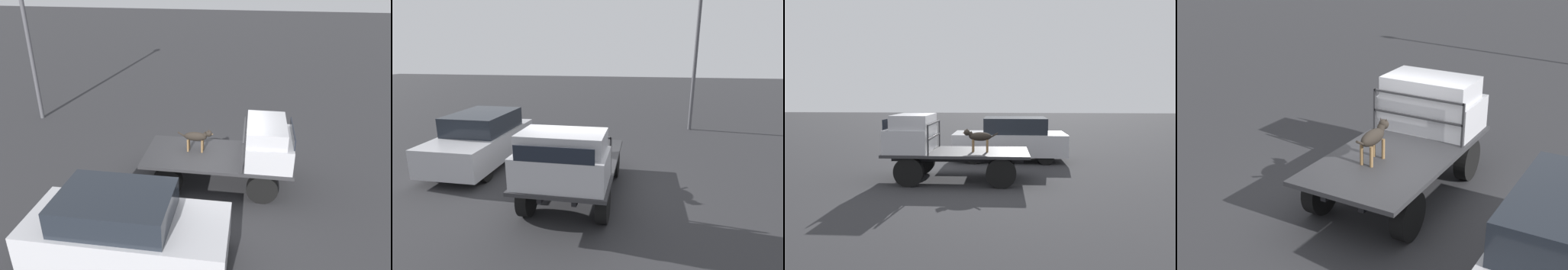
% 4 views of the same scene
% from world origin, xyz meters
% --- Properties ---
extents(ground_plane, '(80.00, 80.00, 0.00)m').
position_xyz_m(ground_plane, '(0.00, 0.00, 0.00)').
color(ground_plane, '#2D2D30').
extents(flatbed_truck, '(4.10, 2.00, 0.88)m').
position_xyz_m(flatbed_truck, '(0.00, 0.00, 0.64)').
color(flatbed_truck, black).
rests_on(flatbed_truck, ground).
extents(truck_cab, '(1.22, 1.88, 1.07)m').
position_xyz_m(truck_cab, '(1.36, 0.00, 1.39)').
color(truck_cab, '#B7B7BC').
rests_on(truck_cab, flatbed_truck).
extents(truck_headboard, '(0.04, 1.88, 0.84)m').
position_xyz_m(truck_headboard, '(0.71, 0.00, 1.44)').
color(truck_headboard, '#2D2D30').
rests_on(truck_headboard, flatbed_truck).
extents(dog, '(1.03, 0.25, 0.69)m').
position_xyz_m(dog, '(-0.60, 0.16, 1.32)').
color(dog, brown).
rests_on(dog, flatbed_truck).
extents(parked_sedan, '(4.21, 1.85, 1.66)m').
position_xyz_m(parked_sedan, '(-1.60, -3.44, 0.83)').
color(parked_sedan, black).
rests_on(parked_sedan, ground).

